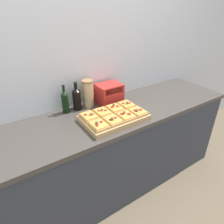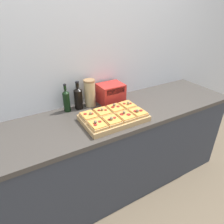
{
  "view_description": "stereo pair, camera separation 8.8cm",
  "coord_description": "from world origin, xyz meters",
  "px_view_note": "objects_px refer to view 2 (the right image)",
  "views": [
    {
      "loc": [
        -0.82,
        -1.0,
        1.77
      ],
      "look_at": [
        0.0,
        0.23,
        0.96
      ],
      "focal_mm": 32.0,
      "sensor_mm": 36.0,
      "label": 1
    },
    {
      "loc": [
        -0.74,
        -1.05,
        1.77
      ],
      "look_at": [
        0.0,
        0.23,
        0.96
      ],
      "focal_mm": 32.0,
      "sensor_mm": 36.0,
      "label": 2
    }
  ],
  "objects_px": {
    "grain_jar_tall": "(90,93)",
    "toaster_oven": "(111,93)",
    "wine_bottle": "(78,98)",
    "olive_oil_bottle": "(66,100)",
    "cutting_board": "(114,118)"
  },
  "relations": [
    {
      "from": "wine_bottle",
      "to": "toaster_oven",
      "type": "relative_size",
      "value": 1.0
    },
    {
      "from": "wine_bottle",
      "to": "grain_jar_tall",
      "type": "xyz_separation_m",
      "value": [
        0.12,
        0.0,
        0.02
      ]
    },
    {
      "from": "cutting_board",
      "to": "grain_jar_tall",
      "type": "xyz_separation_m",
      "value": [
        -0.05,
        0.36,
        0.11
      ]
    },
    {
      "from": "olive_oil_bottle",
      "to": "grain_jar_tall",
      "type": "height_order",
      "value": "olive_oil_bottle"
    },
    {
      "from": "olive_oil_bottle",
      "to": "wine_bottle",
      "type": "xyz_separation_m",
      "value": [
        0.11,
        -0.0,
        0.0
      ]
    },
    {
      "from": "cutting_board",
      "to": "grain_jar_tall",
      "type": "distance_m",
      "value": 0.38
    },
    {
      "from": "wine_bottle",
      "to": "toaster_oven",
      "type": "height_order",
      "value": "wine_bottle"
    },
    {
      "from": "grain_jar_tall",
      "to": "toaster_oven",
      "type": "relative_size",
      "value": 0.98
    },
    {
      "from": "olive_oil_bottle",
      "to": "toaster_oven",
      "type": "height_order",
      "value": "olive_oil_bottle"
    },
    {
      "from": "olive_oil_bottle",
      "to": "grain_jar_tall",
      "type": "xyz_separation_m",
      "value": [
        0.23,
        0.0,
        0.02
      ]
    },
    {
      "from": "olive_oil_bottle",
      "to": "cutting_board",
      "type": "bearing_deg",
      "value": -51.51
    },
    {
      "from": "cutting_board",
      "to": "toaster_oven",
      "type": "height_order",
      "value": "toaster_oven"
    },
    {
      "from": "grain_jar_tall",
      "to": "toaster_oven",
      "type": "bearing_deg",
      "value": -10.19
    },
    {
      "from": "toaster_oven",
      "to": "cutting_board",
      "type": "bearing_deg",
      "value": -115.88
    },
    {
      "from": "wine_bottle",
      "to": "toaster_oven",
      "type": "xyz_separation_m",
      "value": [
        0.33,
        -0.04,
        -0.01
      ]
    }
  ]
}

